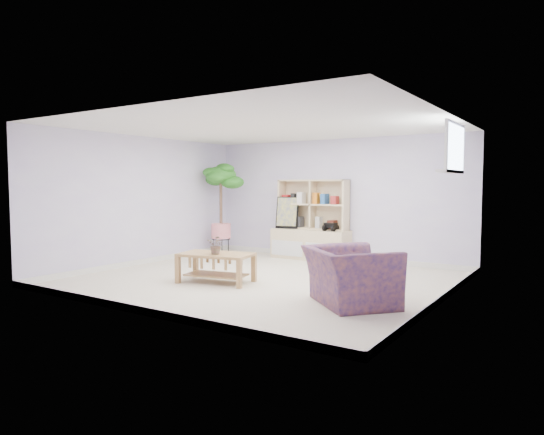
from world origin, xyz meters
The scene contains 14 objects.
floor centered at (0.00, 0.00, 0.00)m, with size 5.50×5.00×0.01m, color beige.
ceiling centered at (0.00, 0.00, 2.40)m, with size 5.50×5.00×0.01m, color white.
walls centered at (0.00, 0.00, 1.20)m, with size 5.51×5.01×2.40m.
baseboard centered at (0.00, 0.00, 0.05)m, with size 5.50×5.00×0.10m, color silver, non-canonical shape.
window centered at (2.73, 0.60, 2.00)m, with size 0.10×0.98×0.68m, color white, non-canonical shape.
window_sill centered at (2.67, 0.60, 1.68)m, with size 0.14×1.00×0.04m, color silver.
storage_unit centered at (-0.39, 2.24, 0.80)m, with size 1.60×0.54×1.60m, color tan, non-canonical shape.
poster centered at (-0.90, 2.17, 0.93)m, with size 0.47×0.11×0.65m, color yellow, non-canonical shape.
toy_truck centered at (0.09, 2.18, 0.69)m, with size 0.34×0.23×0.18m, color black, non-canonical shape.
coffee_table centered at (-0.48, -0.59, 0.23)m, with size 1.10×0.60×0.45m, color #9A7048, non-canonical shape.
table_plant centered at (-0.42, -0.66, 0.59)m, with size 0.26×0.22×0.29m, color #226E23.
floor_tree centered at (-2.27, 1.71, 0.98)m, with size 0.72×0.72×1.96m, color #236A21, non-canonical shape.
armchair centered at (1.80, -0.72, 0.41)m, with size 1.10×0.96×0.82m, color navy.
sill_plant centered at (2.67, 0.50, 1.81)m, with size 0.12×0.10×0.22m, color #236A21.
Camera 1 is at (4.27, -6.27, 1.51)m, focal length 32.00 mm.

